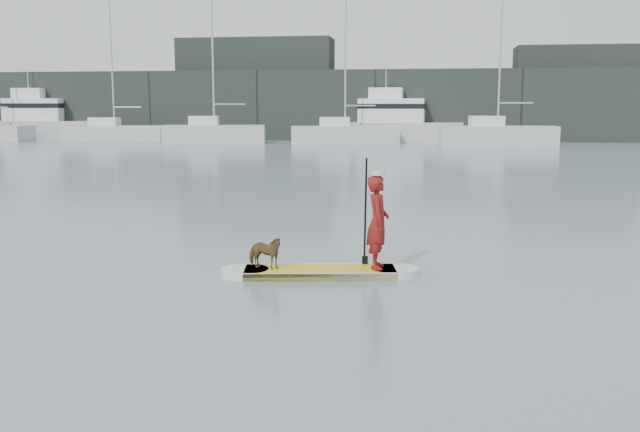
# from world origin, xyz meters

# --- Properties ---
(ground) EXTENTS (140.00, 140.00, 0.00)m
(ground) POSITION_xyz_m (0.00, 0.00, 0.00)
(ground) COLOR slate
(ground) RESTS_ON ground
(paddleboard) EXTENTS (3.27, 1.21, 0.12)m
(paddleboard) POSITION_xyz_m (3.74, 0.75, 0.06)
(paddleboard) COLOR yellow
(paddleboard) RESTS_ON ground
(paddler) EXTENTS (0.41, 0.59, 1.55)m
(paddler) POSITION_xyz_m (4.68, 0.90, 0.90)
(paddler) COLOR maroon
(paddler) RESTS_ON paddleboard
(white_cap) EXTENTS (0.22, 0.22, 0.07)m
(white_cap) POSITION_xyz_m (4.68, 0.90, 1.71)
(white_cap) COLOR silver
(white_cap) RESTS_ON paddler
(dog) EXTENTS (0.70, 0.45, 0.55)m
(dog) POSITION_xyz_m (2.83, 0.59, 0.39)
(dog) COLOR #53301C
(dog) RESTS_ON paddleboard
(paddle) EXTENTS (0.10, 0.30, 2.00)m
(paddle) POSITION_xyz_m (4.45, 1.18, 0.80)
(paddle) COLOR black
(paddle) RESTS_ON ground
(sailboat_b) EXTENTS (8.43, 3.54, 12.14)m
(sailboat_b) POSITION_xyz_m (-20.31, 45.97, 0.84)
(sailboat_b) COLOR silver
(sailboat_b) RESTS_ON ground
(sailboat_c) EXTENTS (8.35, 4.16, 11.47)m
(sailboat_c) POSITION_xyz_m (-11.22, 44.32, 0.85)
(sailboat_c) COLOR silver
(sailboat_c) RESTS_ON ground
(sailboat_d) EXTENTS (8.58, 3.72, 12.23)m
(sailboat_d) POSITION_xyz_m (-0.85, 44.87, 0.87)
(sailboat_d) COLOR silver
(sailboat_d) RESTS_ON ground
(sailboat_e) EXTENTS (8.64, 3.64, 12.16)m
(sailboat_e) POSITION_xyz_m (10.62, 43.48, 0.87)
(sailboat_e) COLOR silver
(sailboat_e) RESTS_ON ground
(motor_yacht_a) EXTENTS (9.85, 3.45, 5.84)m
(motor_yacht_a) POSITION_xyz_m (3.17, 48.83, 1.64)
(motor_yacht_a) COLOR silver
(motor_yacht_a) RESTS_ON ground
(motor_yacht_b) EXTENTS (9.41, 4.45, 5.97)m
(motor_yacht_b) POSITION_xyz_m (-28.72, 49.38, 1.68)
(motor_yacht_b) COLOR silver
(motor_yacht_b) RESTS_ON ground
(shore_mass) EXTENTS (90.00, 6.00, 6.00)m
(shore_mass) POSITION_xyz_m (0.00, 53.00, 3.00)
(shore_mass) COLOR black
(shore_mass) RESTS_ON ground
(shore_building_west) EXTENTS (14.00, 4.00, 9.00)m
(shore_building_west) POSITION_xyz_m (-10.00, 54.00, 4.50)
(shore_building_west) COLOR black
(shore_building_west) RESTS_ON ground
(shore_building_east) EXTENTS (10.00, 4.00, 8.00)m
(shore_building_east) POSITION_xyz_m (18.00, 54.00, 4.00)
(shore_building_east) COLOR black
(shore_building_east) RESTS_ON ground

